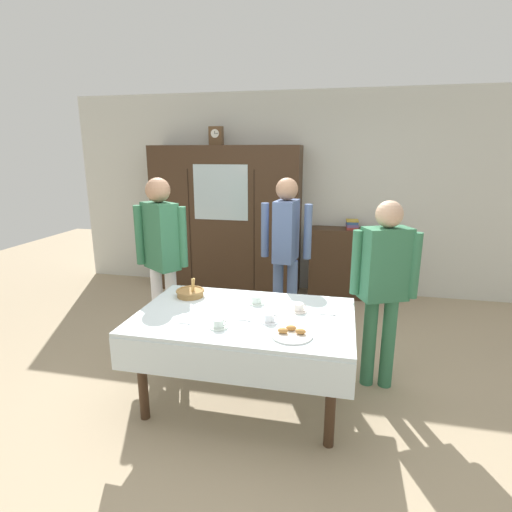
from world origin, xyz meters
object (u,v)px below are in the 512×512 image
mantel_clock (216,136)px  spoon_far_right (185,323)px  bread_basket (190,292)px  spoon_center (330,315)px  book_stack (352,225)px  person_behind_table_left (286,242)px  wall_cabinet (226,220)px  person_behind_table_right (384,278)px  person_beside_shelf (161,248)px  tea_cup_near_left (299,308)px  pastry_plate (292,334)px  tea_cup_mid_right (269,318)px  bookshelf_low (350,263)px  dining_table (244,328)px  tea_cup_far_right (219,324)px  tea_cup_far_left (256,300)px  spoon_near_right (246,320)px

mantel_clock → spoon_far_right: bearing=-77.1°
bread_basket → spoon_center: size_ratio=2.02×
book_stack → person_behind_table_left: person_behind_table_left is taller
wall_cabinet → spoon_center: 2.89m
book_stack → person_behind_table_right: person_behind_table_right is taller
spoon_center → person_beside_shelf: bearing=160.7°
tea_cup_near_left → person_beside_shelf: bearing=158.6°
mantel_clock → pastry_plate: 3.45m
tea_cup_near_left → tea_cup_mid_right: bearing=-126.9°
book_stack → pastry_plate: (-0.41, -2.89, -0.25)m
bread_basket → person_behind_table_right: size_ratio=0.15×
wall_cabinet → tea_cup_mid_right: (1.11, -2.66, -0.24)m
bookshelf_low → mantel_clock: bearing=-178.4°
dining_table → tea_cup_mid_right: 0.25m
pastry_plate → spoon_center: pastry_plate is taller
tea_cup_far_right → bread_basket: (-0.42, 0.55, 0.01)m
tea_cup_far_left → person_behind_table_right: (0.99, 0.23, 0.18)m
tea_cup_mid_right → person_behind_table_left: bearing=93.5°
wall_cabinet → person_behind_table_left: size_ratio=1.22×
tea_cup_far_right → person_behind_table_right: bearing=32.3°
bread_basket → dining_table: bearing=-29.6°
bread_basket → spoon_center: (1.17, -0.16, -0.03)m
mantel_clock → spoon_near_right: 3.19m
dining_table → person_behind_table_right: (1.03, 0.49, 0.31)m
tea_cup_near_left → spoon_near_right: bearing=-144.0°
tea_cup_near_left → bread_basket: bearing=172.0°
dining_table → person_behind_table_right: bearing=25.2°
bread_basket → person_beside_shelf: (-0.44, 0.41, 0.27)m
spoon_far_right → tea_cup_far_right: bearing=-2.8°
wall_cabinet → person_behind_table_right: wall_cabinet is taller
bookshelf_low → spoon_far_right: (-1.18, -2.87, 0.27)m
book_stack → tea_cup_far_right: size_ratio=1.65×
mantel_clock → tea_cup_mid_right: mantel_clock is taller
bookshelf_low → tea_cup_far_left: bearing=-107.8°
spoon_far_right → spoon_near_right: bearing=19.3°
bookshelf_low → dining_table: bearing=-107.0°
wall_cabinet → tea_cup_far_left: size_ratio=15.72×
dining_table → mantel_clock: (-1.01, 2.59, 1.49)m
person_behind_table_right → person_beside_shelf: bearing=173.6°
dining_table → person_behind_table_left: 1.35m
pastry_plate → person_beside_shelf: size_ratio=0.17×
tea_cup_near_left → book_stack: bearing=80.5°
bread_basket → spoon_far_right: (0.17, -0.53, -0.03)m
tea_cup_mid_right → tea_cup_far_left: size_ratio=1.00×
tea_cup_mid_right → spoon_near_right: tea_cup_mid_right is taller
dining_table → spoon_far_right: size_ratio=13.64×
wall_cabinet → spoon_far_right: bearing=-79.4°
spoon_near_right → tea_cup_far_right: bearing=-134.5°
pastry_plate → spoon_center: (0.24, 0.40, -0.01)m
dining_table → tea_cup_near_left: bearing=24.0°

